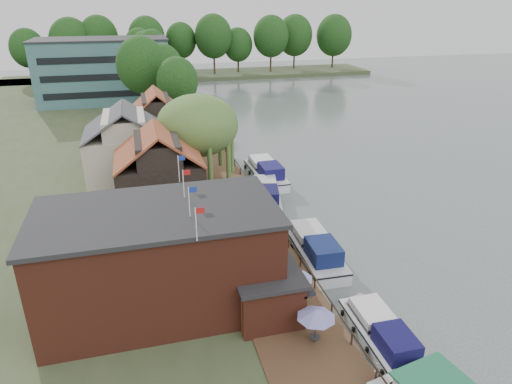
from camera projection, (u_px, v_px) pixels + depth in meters
ground at (367, 276)px, 36.52m from camera, size 260.00×260.00×0.00m
land_bank at (37, 162)px, 60.36m from camera, size 50.00×140.00×1.00m
quay_deck at (241, 221)px, 43.11m from camera, size 6.00×50.00×0.10m
quay_rail at (267, 211)px, 44.02m from camera, size 0.20×49.00×1.00m
pub at (190, 255)px, 30.51m from camera, size 20.00×11.00×7.30m
hotel_block at (104, 70)px, 90.73m from camera, size 25.40×12.40×12.30m
cottage_a at (159, 172)px, 43.37m from camera, size 8.60×7.60×8.50m
cottage_b at (126, 144)px, 51.55m from camera, size 9.60×8.60×8.50m
cottage_c at (157, 122)px, 60.49m from camera, size 7.60×7.60×8.50m
willow at (198, 144)px, 48.49m from camera, size 8.60×8.60×10.43m
umbrella_0 at (316, 326)px, 27.49m from camera, size 2.39×2.39×2.38m
umbrella_1 at (296, 286)px, 31.25m from camera, size 2.31×2.31×2.38m
umbrella_2 at (272, 268)px, 33.33m from camera, size 2.22×2.22×2.38m
umbrella_3 at (267, 249)px, 35.95m from camera, size 2.11×2.11×2.38m
umbrella_4 at (256, 235)px, 38.08m from camera, size 2.36×2.36×2.38m
umbrella_5 at (255, 215)px, 41.57m from camera, size 2.03×2.03×2.38m
umbrella_6 at (244, 206)px, 43.22m from camera, size 2.14×2.14×2.38m
cruiser_0 at (382, 331)px, 28.87m from camera, size 3.10×9.14×2.17m
cruiser_1 at (315, 245)px, 38.46m from camera, size 3.76×10.52×2.54m
cruiser_2 at (266, 192)px, 48.98m from camera, size 5.39×10.56×2.45m
cruiser_3 at (266, 170)px, 55.19m from camera, size 3.63×10.76×2.63m
swan at (376, 373)px, 26.75m from camera, size 0.44×0.44×0.44m
bank_tree_0 at (178, 95)px, 69.52m from camera, size 6.22×6.22×11.54m
bank_tree_1 at (143, 81)px, 73.69m from camera, size 7.87×7.87×14.13m
bank_tree_2 at (163, 78)px, 82.31m from camera, size 7.55×7.55×12.14m
bank_tree_3 at (154, 61)px, 99.91m from camera, size 6.64×6.64×13.35m
bank_tree_4 at (147, 58)px, 108.18m from camera, size 7.11×7.11×12.57m
bank_tree_5 at (140, 55)px, 113.68m from camera, size 7.01×7.01×12.76m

